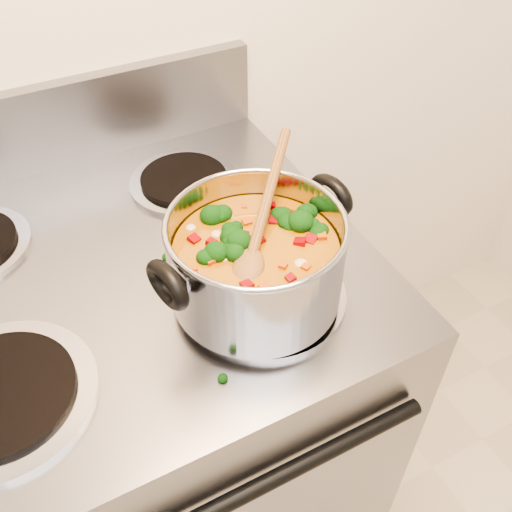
{
  "coord_description": "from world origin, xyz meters",
  "views": [
    {
      "loc": [
        -0.04,
        0.51,
        1.55
      ],
      "look_at": [
        0.22,
        1.0,
        1.01
      ],
      "focal_mm": 40.0,
      "sensor_mm": 36.0,
      "label": 1
    }
  ],
  "objects": [
    {
      "name": "wooden_spoon",
      "position": [
        0.23,
        1.01,
        1.04
      ],
      "size": [
        0.2,
        0.22,
        0.09
      ],
      "rotation": [
        0.0,
        0.0,
        0.85
      ],
      "color": "brown",
      "rests_on": "stockpot"
    },
    {
      "name": "electric_range",
      "position": [
        0.05,
        1.16,
        0.47
      ],
      "size": [
        0.79,
        0.72,
        1.08
      ],
      "color": "gray",
      "rests_on": "ground"
    },
    {
      "name": "cooktop_crumbs",
      "position": [
        0.23,
        0.94,
        0.92
      ],
      "size": [
        0.35,
        0.11,
        0.01
      ],
      "color": "black",
      "rests_on": "electric_range"
    },
    {
      "name": "stockpot",
      "position": [
        0.22,
        1.0,
        1.0
      ],
      "size": [
        0.31,
        0.24,
        0.15
      ],
      "rotation": [
        0.0,
        0.0,
        0.21
      ],
      "color": "#A8A8B0",
      "rests_on": "electric_range"
    }
  ]
}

